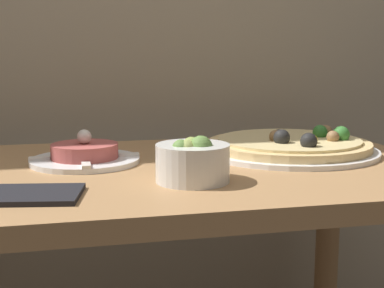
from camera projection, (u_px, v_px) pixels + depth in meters
name	position (u px, v px, depth m)	size (l,w,h in m)	color
dining_table	(171.00, 232.00, 1.04)	(1.05, 0.62, 0.74)	#AD7F51
pizza_plate	(290.00, 146.00, 1.14)	(0.38, 0.38, 0.06)	white
tartare_plate	(85.00, 155.00, 1.04)	(0.21, 0.21, 0.07)	white
small_bowl	(193.00, 160.00, 0.88)	(0.12, 0.12, 0.08)	white
napkin	(20.00, 195.00, 0.79)	(0.19, 0.14, 0.01)	black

